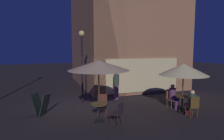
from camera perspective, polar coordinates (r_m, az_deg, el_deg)
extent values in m
plane|color=#282122|center=(10.48, -10.80, -10.20)|extent=(60.00, 60.00, 0.00)
cube|color=#A56E4E|center=(13.89, 8.34, 14.35)|extent=(7.07, 2.05, 9.83)
cube|color=#A56E4E|center=(16.05, -5.54, 13.29)|extent=(2.05, 8.60, 9.83)
cube|color=beige|center=(12.76, 8.90, -1.46)|extent=(4.95, 0.08, 2.10)
cylinder|color=black|center=(10.71, -8.51, 0.09)|extent=(0.10, 0.10, 3.62)
sphere|color=#F8D37D|center=(10.68, -8.68, 10.29)|extent=(0.31, 0.31, 0.31)
cube|color=#232724|center=(9.32, -18.63, -9.36)|extent=(0.55, 0.63, 0.96)
cube|color=black|center=(9.51, -20.51, -9.13)|extent=(0.55, 0.63, 0.96)
cylinder|color=black|center=(8.31, -3.69, -14.47)|extent=(0.40, 0.40, 0.03)
cylinder|color=black|center=(8.19, -3.71, -12.19)|extent=(0.06, 0.06, 0.73)
cylinder|color=brown|center=(8.08, -3.73, -9.65)|extent=(0.67, 0.67, 0.03)
cylinder|color=black|center=(9.97, 19.34, -11.23)|extent=(0.40, 0.40, 0.03)
cylinder|color=black|center=(9.87, 19.41, -9.24)|extent=(0.06, 0.06, 0.75)
cylinder|color=#523B21|center=(9.78, 19.50, -7.05)|extent=(0.69, 0.69, 0.03)
cylinder|color=black|center=(8.30, -3.70, -14.37)|extent=(0.36, 0.36, 0.06)
cylinder|color=#513921|center=(7.96, -3.76, -6.35)|extent=(0.05, 0.05, 2.43)
cone|color=tan|center=(7.80, -3.81, 1.34)|extent=(2.41, 2.41, 0.39)
cylinder|color=black|center=(9.97, 19.34, -11.15)|extent=(0.36, 0.36, 0.06)
cylinder|color=#473524|center=(9.71, 19.57, -5.06)|extent=(0.05, 0.05, 2.21)
cone|color=beige|center=(9.58, 19.77, 0.18)|extent=(2.20, 2.20, 0.53)
cylinder|color=black|center=(7.78, -0.55, -14.21)|extent=(0.03, 0.03, 0.47)
cylinder|color=black|center=(8.04, 0.73, -13.50)|extent=(0.03, 0.03, 0.47)
cylinder|color=black|center=(7.62, 1.61, -14.65)|extent=(0.03, 0.03, 0.47)
cylinder|color=black|center=(7.89, 2.84, -13.91)|extent=(0.03, 0.03, 0.47)
cube|color=black|center=(7.75, 1.16, -12.32)|extent=(0.58, 0.58, 0.03)
cube|color=black|center=(7.59, 2.40, -10.96)|extent=(0.34, 0.29, 0.41)
cylinder|color=brown|center=(8.75, -1.97, -11.94)|extent=(0.03, 0.03, 0.44)
cylinder|color=brown|center=(8.80, -4.15, -11.85)|extent=(0.03, 0.03, 0.44)
cylinder|color=brown|center=(9.06, -1.68, -11.29)|extent=(0.03, 0.03, 0.44)
cylinder|color=brown|center=(9.11, -3.78, -11.20)|extent=(0.03, 0.03, 0.44)
cube|color=brown|center=(8.86, -2.91, -10.09)|extent=(0.55, 0.55, 0.04)
cube|color=brown|center=(8.97, -2.73, -8.28)|extent=(0.39, 0.21, 0.45)
cylinder|color=brown|center=(10.42, 18.13, -9.29)|extent=(0.03, 0.03, 0.43)
cylinder|color=brown|center=(10.21, 16.62, -9.56)|extent=(0.03, 0.03, 0.43)
cylinder|color=brown|center=(10.67, 16.93, -8.88)|extent=(0.03, 0.03, 0.43)
cylinder|color=brown|center=(10.47, 15.45, -9.13)|extent=(0.03, 0.03, 0.43)
cube|color=brown|center=(10.38, 16.82, -7.98)|extent=(0.45, 0.45, 0.04)
cube|color=brown|center=(10.47, 16.20, -6.48)|extent=(0.43, 0.06, 0.44)
cylinder|color=#543C18|center=(9.40, 20.36, -11.02)|extent=(0.03, 0.03, 0.45)
cylinder|color=#543C18|center=(9.59, 22.01, -10.75)|extent=(0.03, 0.03, 0.45)
cylinder|color=#543C18|center=(9.15, 21.54, -11.56)|extent=(0.03, 0.03, 0.45)
cylinder|color=#543C18|center=(9.34, 23.21, -11.26)|extent=(0.03, 0.03, 0.45)
cube|color=#543C18|center=(9.30, 21.84, -9.73)|extent=(0.45, 0.45, 0.04)
cube|color=#543C18|center=(9.09, 22.60, -8.49)|extent=(0.41, 0.08, 0.47)
cube|color=#602F60|center=(10.26, 17.32, -7.90)|extent=(0.35, 0.37, 0.14)
cylinder|color=#602F60|center=(10.21, 17.85, -9.42)|extent=(0.14, 0.14, 0.49)
cylinder|color=#603766|center=(10.31, 16.88, -6.36)|extent=(0.33, 0.33, 0.51)
sphere|color=tan|center=(10.24, 16.94, -4.47)|extent=(0.20, 0.20, 0.20)
cube|color=#4D0F1F|center=(9.40, 21.34, -9.37)|extent=(0.39, 0.39, 0.14)
cylinder|color=#4D0F1F|center=(9.59, 20.72, -10.55)|extent=(0.14, 0.14, 0.49)
cylinder|color=#314739|center=(9.23, 21.92, -8.03)|extent=(0.36, 0.36, 0.51)
sphere|color=beige|center=(9.15, 22.01, -5.94)|extent=(0.19, 0.19, 0.19)
cylinder|color=#653965|center=(11.56, 1.24, -6.34)|extent=(0.27, 0.27, 0.86)
cylinder|color=#334437|center=(11.42, 1.25, -2.78)|extent=(0.31, 0.31, 0.60)
sphere|color=tan|center=(11.36, 1.25, -0.82)|extent=(0.21, 0.21, 0.21)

